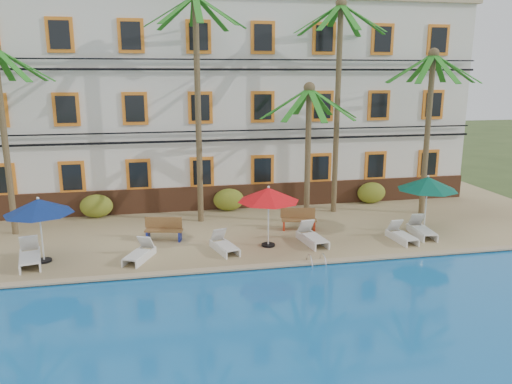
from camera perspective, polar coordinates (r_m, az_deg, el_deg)
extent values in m
plane|color=#384C23|center=(18.53, 0.62, -8.21)|extent=(100.00, 100.00, 0.00)
cube|color=tan|center=(23.13, -1.92, -3.44)|extent=(30.00, 12.00, 0.25)
cube|color=#186AB8|center=(12.45, 7.65, -19.44)|extent=(26.00, 12.00, 0.20)
cube|color=tan|center=(17.61, 1.23, -8.42)|extent=(30.00, 0.35, 0.06)
cube|color=silver|center=(27.13, -3.75, 10.06)|extent=(25.00, 6.00, 10.00)
cube|color=brown|center=(24.79, -2.66, -0.55)|extent=(25.00, 0.12, 1.20)
cube|color=tan|center=(27.31, -3.92, 20.80)|extent=(25.40, 6.40, 0.25)
cube|color=orange|center=(25.23, -27.00, 1.26)|extent=(1.15, 0.10, 1.50)
cube|color=black|center=(25.19, -27.03, 1.23)|extent=(0.85, 0.04, 1.20)
cube|color=orange|center=(24.58, -20.27, 1.61)|extent=(1.15, 0.10, 1.50)
cube|color=black|center=(24.53, -20.28, 1.58)|extent=(0.85, 0.04, 1.20)
cube|color=orange|center=(24.28, -13.27, 1.95)|extent=(1.15, 0.10, 1.50)
cube|color=black|center=(24.23, -13.27, 1.92)|extent=(0.85, 0.04, 1.20)
cube|color=orange|center=(24.34, -6.19, 2.26)|extent=(1.15, 0.10, 1.50)
cube|color=black|center=(24.29, -6.18, 2.24)|extent=(0.85, 0.04, 1.20)
cube|color=orange|center=(24.78, 0.74, 2.53)|extent=(1.15, 0.10, 1.50)
cube|color=black|center=(24.73, 0.76, 2.51)|extent=(0.85, 0.04, 1.20)
cube|color=orange|center=(25.56, 7.34, 2.76)|extent=(1.15, 0.10, 1.50)
cube|color=black|center=(25.51, 7.37, 2.74)|extent=(0.85, 0.04, 1.20)
cube|color=orange|center=(26.65, 13.48, 2.94)|extent=(1.15, 0.10, 1.50)
cube|color=black|center=(26.61, 13.52, 2.92)|extent=(0.85, 0.04, 1.20)
cube|color=orange|center=(28.03, 19.07, 3.07)|extent=(1.15, 0.10, 1.50)
cube|color=black|center=(27.99, 19.12, 3.05)|extent=(0.85, 0.04, 1.20)
cube|color=orange|center=(24.18, -20.86, 8.81)|extent=(1.15, 0.10, 1.50)
cube|color=black|center=(24.13, -20.88, 8.80)|extent=(0.85, 0.04, 1.20)
cube|color=orange|center=(23.87, -13.67, 9.26)|extent=(1.15, 0.10, 1.50)
cube|color=black|center=(23.82, -13.67, 9.25)|extent=(0.85, 0.04, 1.20)
cube|color=orange|center=(23.94, -6.38, 9.56)|extent=(1.15, 0.10, 1.50)
cube|color=black|center=(23.89, -6.37, 9.55)|extent=(0.85, 0.04, 1.20)
cube|color=orange|center=(24.38, 0.76, 9.71)|extent=(1.15, 0.10, 1.50)
cube|color=black|center=(24.33, 0.78, 9.70)|extent=(0.85, 0.04, 1.20)
cube|color=orange|center=(25.17, 7.55, 9.71)|extent=(1.15, 0.10, 1.50)
cube|color=black|center=(25.13, 7.59, 9.70)|extent=(0.85, 0.04, 1.20)
cube|color=orange|center=(26.29, 13.85, 9.60)|extent=(1.15, 0.10, 1.50)
cube|color=black|center=(26.24, 13.89, 9.59)|extent=(0.85, 0.04, 1.20)
cube|color=orange|center=(27.68, 19.56, 9.39)|extent=(1.15, 0.10, 1.50)
cube|color=black|center=(27.64, 19.62, 9.38)|extent=(0.85, 0.04, 1.20)
cube|color=orange|center=(24.18, -21.52, 16.37)|extent=(1.15, 0.10, 1.50)
cube|color=black|center=(24.13, -21.54, 16.38)|extent=(0.85, 0.04, 1.20)
cube|color=orange|center=(23.88, -14.11, 16.93)|extent=(1.15, 0.10, 1.50)
cube|color=black|center=(23.83, -14.11, 16.94)|extent=(0.85, 0.04, 1.20)
cube|color=orange|center=(23.94, -6.59, 17.22)|extent=(1.15, 0.10, 1.50)
cube|color=black|center=(23.89, -6.58, 17.23)|extent=(0.85, 0.04, 1.20)
cube|color=orange|center=(24.38, 0.78, 17.23)|extent=(1.15, 0.10, 1.50)
cube|color=black|center=(24.34, 0.81, 17.24)|extent=(0.85, 0.04, 1.20)
cube|color=orange|center=(25.18, 7.78, 17.00)|extent=(1.15, 0.10, 1.50)
cube|color=black|center=(25.13, 7.82, 17.00)|extent=(0.85, 0.04, 1.20)
cube|color=orange|center=(26.29, 14.25, 16.56)|extent=(1.15, 0.10, 1.50)
cube|color=black|center=(26.24, 14.30, 16.57)|extent=(0.85, 0.04, 1.20)
cube|color=orange|center=(27.69, 20.10, 16.00)|extent=(1.15, 0.10, 1.50)
cube|color=black|center=(27.64, 20.16, 16.00)|extent=(0.85, 0.04, 1.20)
cube|color=black|center=(24.12, -2.69, 5.95)|extent=(25.00, 0.08, 0.10)
cube|color=black|center=(24.07, -2.70, 7.01)|extent=(25.00, 0.08, 0.06)
cube|color=black|center=(23.92, -2.77, 13.82)|extent=(25.00, 0.08, 0.10)
cube|color=black|center=(23.92, -2.79, 14.89)|extent=(25.00, 0.08, 0.06)
cylinder|color=brown|center=(22.61, -26.73, 4.87)|extent=(0.26, 0.26, 7.56)
cube|color=#1E701A|center=(23.47, -26.87, 12.83)|extent=(0.28, 2.16, 1.32)
cube|color=#1E701A|center=(21.51, -26.17, 12.97)|extent=(1.72, 1.72, 1.32)
cube|color=#1E701A|center=(22.17, -24.87, 13.07)|extent=(2.16, 0.28, 1.32)
cube|color=#1E701A|center=(22.98, -25.21, 13.01)|extent=(1.72, 1.72, 1.32)
cylinder|color=brown|center=(22.09, -6.63, 8.87)|extent=(0.26, 0.26, 9.72)
cube|color=#1E701A|center=(23.23, -7.16, 19.50)|extent=(0.28, 2.16, 1.32)
cube|color=#1E701A|center=(22.87, -9.10, 19.53)|extent=(1.72, 1.72, 1.32)
cube|color=#1E701A|center=(22.11, -9.87, 19.72)|extent=(2.16, 0.28, 1.32)
cube|color=#1E701A|center=(21.37, -8.92, 19.98)|extent=(1.72, 1.72, 1.32)
cube|color=#1E701A|center=(21.11, -6.70, 20.13)|extent=(0.28, 2.16, 1.32)
cube|color=#1E701A|center=(21.50, -4.63, 20.05)|extent=(1.72, 1.72, 1.32)
cube|color=#1E701A|center=(22.28, -4.02, 19.83)|extent=(2.16, 0.28, 1.32)
cube|color=#1E701A|center=(22.99, -5.10, 19.61)|extent=(1.72, 1.72, 1.32)
cylinder|color=brown|center=(22.16, 5.93, 4.02)|extent=(0.26, 0.26, 5.97)
sphere|color=brown|center=(21.87, 6.12, 11.76)|extent=(0.50, 0.50, 0.50)
cube|color=#1E701A|center=(22.92, 5.28, 10.23)|extent=(0.28, 2.16, 1.32)
cube|color=#1E701A|center=(22.42, 3.63, 10.19)|extent=(1.72, 1.72, 1.32)
cube|color=#1E701A|center=(21.61, 3.33, 10.08)|extent=(2.16, 0.28, 1.32)
cube|color=#1E701A|center=(20.96, 4.69, 9.95)|extent=(1.72, 1.72, 1.32)
cube|color=#1E701A|center=(20.88, 6.96, 9.89)|extent=(0.28, 2.16, 1.32)
cube|color=#1E701A|center=(21.42, 8.65, 9.92)|extent=(1.72, 1.72, 1.32)
cube|color=#1E701A|center=(22.24, 8.76, 10.04)|extent=(2.16, 0.28, 1.32)
cube|color=#1E701A|center=(22.85, 7.36, 10.17)|extent=(1.72, 1.72, 1.32)
cylinder|color=brown|center=(23.88, 9.25, 8.98)|extent=(0.26, 0.26, 9.60)
sphere|color=brown|center=(24.00, 9.71, 20.48)|extent=(0.50, 0.50, 0.50)
cube|color=#1E701A|center=(24.93, 8.73, 18.75)|extent=(0.28, 2.16, 1.32)
cube|color=#1E701A|center=(24.39, 7.23, 18.91)|extent=(1.72, 1.72, 1.32)
cube|color=#1E701A|center=(23.58, 7.07, 19.11)|extent=(2.16, 0.28, 1.32)
cube|color=#1E701A|center=(22.96, 8.48, 19.22)|extent=(1.72, 1.72, 1.32)
cube|color=#1E701A|center=(22.93, 10.64, 19.15)|extent=(0.28, 2.16, 1.32)
cube|color=#1E701A|center=(23.50, 12.16, 18.94)|extent=(1.72, 1.72, 1.32)
cube|color=#1E701A|center=(24.32, 12.14, 18.75)|extent=(2.16, 0.28, 1.32)
cube|color=#1E701A|center=(24.90, 10.72, 18.68)|extent=(1.72, 1.72, 1.32)
cylinder|color=brown|center=(24.75, 18.97, 6.07)|extent=(0.26, 0.26, 7.44)
sphere|color=brown|center=(24.60, 19.65, 14.69)|extent=(0.50, 0.50, 0.50)
cube|color=#1E701A|center=(25.51, 18.28, 13.26)|extent=(0.28, 2.16, 1.32)
cube|color=#1E701A|center=(24.88, 17.08, 13.36)|extent=(1.72, 1.72, 1.32)
cube|color=#1E701A|center=(24.06, 17.27, 13.36)|extent=(2.16, 0.28, 1.32)
cube|color=#1E701A|center=(23.55, 18.85, 13.26)|extent=(1.72, 1.72, 1.32)
cube|color=#1E701A|center=(23.66, 20.86, 13.10)|extent=(0.28, 2.16, 1.32)
cube|color=#1E701A|center=(24.33, 22.02, 12.99)|extent=(1.72, 1.72, 1.32)
cube|color=#1E701A|center=(25.14, 21.68, 13.00)|extent=(2.16, 0.28, 1.32)
cube|color=#1E701A|center=(25.62, 20.15, 13.12)|extent=(1.72, 1.72, 1.32)
ellipsoid|color=#27611B|center=(24.39, -17.77, -1.55)|extent=(1.50, 0.90, 1.10)
ellipsoid|color=#27611B|center=(24.44, -3.14, -0.88)|extent=(1.50, 0.90, 1.10)
ellipsoid|color=#27611B|center=(26.49, 13.05, -0.09)|extent=(1.50, 0.90, 1.10)
cylinder|color=black|center=(19.58, -23.04, -7.22)|extent=(0.54, 0.54, 0.08)
cylinder|color=silver|center=(19.23, -23.34, -4.12)|extent=(0.06, 0.06, 2.30)
cone|color=navy|center=(19.00, -23.60, -1.50)|extent=(2.39, 2.39, 0.53)
sphere|color=silver|center=(18.93, -23.68, -0.65)|extent=(0.10, 0.10, 0.10)
cylinder|color=black|center=(19.62, 1.40, -6.06)|extent=(0.54, 0.54, 0.08)
cylinder|color=silver|center=(19.27, 1.42, -2.93)|extent=(0.06, 0.06, 2.31)
cone|color=red|center=(19.03, 1.44, -0.29)|extent=(2.41, 2.41, 0.53)
sphere|color=silver|center=(18.97, 1.44, 0.56)|extent=(0.10, 0.10, 0.10)
cylinder|color=black|center=(22.35, 18.61, -4.32)|extent=(0.56, 0.56, 0.08)
cylinder|color=silver|center=(22.04, 18.84, -1.46)|extent=(0.06, 0.06, 2.39)
cone|color=#084F3D|center=(21.83, 19.02, 0.94)|extent=(2.49, 2.49, 0.55)
sphere|color=silver|center=(21.77, 19.08, 1.70)|extent=(0.10, 0.10, 0.10)
cube|color=silver|center=(19.17, -24.46, -6.85)|extent=(0.90, 1.46, 0.06)
cube|color=silver|center=(19.99, -24.51, -5.32)|extent=(0.72, 0.62, 0.68)
cube|color=silver|center=(19.49, -25.33, -7.17)|extent=(0.47, 1.90, 0.31)
cube|color=silver|center=(19.47, -23.48, -7.01)|extent=(0.47, 1.90, 0.31)
cube|color=silver|center=(18.39, -13.52, -6.99)|extent=(0.96, 1.26, 0.05)
cube|color=silver|center=(18.99, -12.48, -5.63)|extent=(0.66, 0.60, 0.57)
cube|color=silver|center=(18.75, -13.92, -7.11)|extent=(0.73, 1.50, 0.26)
cube|color=silver|center=(18.52, -12.45, -7.29)|extent=(0.73, 1.50, 0.26)
cube|color=silver|center=(18.79, -3.35, -6.17)|extent=(0.83, 1.27, 0.05)
cube|color=silver|center=(19.42, -4.32, -4.88)|extent=(0.63, 0.56, 0.58)
cube|color=silver|center=(18.93, -4.37, -6.52)|extent=(0.50, 1.61, 0.27)
cube|color=silver|center=(19.13, -2.88, -6.28)|extent=(0.50, 1.61, 0.27)
cube|color=silver|center=(19.70, 6.77, -5.23)|extent=(0.76, 1.34, 0.06)
cube|color=silver|center=(20.38, 5.71, -3.90)|extent=(0.64, 0.55, 0.63)
cube|color=silver|center=(19.84, 5.69, -5.57)|extent=(0.31, 1.79, 0.29)
cube|color=silver|center=(20.09, 7.20, -5.37)|extent=(0.31, 1.79, 0.29)
cube|color=silver|center=(20.74, 16.66, -4.83)|extent=(0.62, 1.19, 0.05)
cube|color=silver|center=(21.32, 15.57, -3.69)|extent=(0.56, 0.46, 0.57)
cube|color=silver|center=(20.83, 15.69, -5.13)|extent=(0.18, 1.64, 0.27)
cube|color=silver|center=(21.10, 16.93, -4.97)|extent=(0.18, 1.64, 0.27)
cube|color=silver|center=(21.59, 18.70, -4.20)|extent=(0.69, 1.30, 0.06)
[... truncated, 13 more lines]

